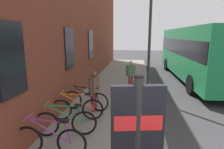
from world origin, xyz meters
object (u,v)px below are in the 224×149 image
at_px(bicycle_beside_lamp, 86,100).
at_px(street_lamp, 150,29).
at_px(transit_info_sign, 137,149).
at_px(pedestrian_by_facade, 94,87).
at_px(city_bus, 196,51).
at_px(bicycle_far_end, 66,123).
at_px(bicycle_leaning_wall, 77,109).
at_px(bicycle_end_of_row, 50,141).
at_px(pedestrian_near_bus, 131,72).

distance_m(bicycle_beside_lamp, street_lamp, 4.08).
height_order(transit_info_sign, pedestrian_by_facade, transit_info_sign).
distance_m(bicycle_beside_lamp, city_bus, 8.61).
bearing_deg(transit_info_sign, pedestrian_by_facade, 18.11).
bearing_deg(bicycle_far_end, street_lamp, -32.94).
bearing_deg(bicycle_leaning_wall, bicycle_far_end, 179.35).
bearing_deg(street_lamp, bicycle_end_of_row, 152.23).
height_order(city_bus, pedestrian_near_bus, city_bus).
height_order(bicycle_leaning_wall, bicycle_beside_lamp, same).
distance_m(bicycle_end_of_row, bicycle_far_end, 0.92).
xyz_separation_m(city_bus, pedestrian_near_bus, (-3.37, 4.12, -0.87)).
bearing_deg(bicycle_end_of_row, pedestrian_by_facade, -9.02).
height_order(pedestrian_by_facade, street_lamp, street_lamp).
xyz_separation_m(bicycle_leaning_wall, bicycle_beside_lamp, (0.86, -0.07, 0.00)).
height_order(bicycle_end_of_row, street_lamp, street_lamp).
height_order(bicycle_end_of_row, pedestrian_near_bus, pedestrian_near_bus).
height_order(bicycle_end_of_row, bicycle_leaning_wall, same).
relative_size(bicycle_end_of_row, street_lamp, 0.34).
bearing_deg(bicycle_end_of_row, transit_info_sign, -134.28).
xyz_separation_m(bicycle_end_of_row, city_bus, (9.11, -5.79, 1.41)).
xyz_separation_m(bicycle_far_end, transit_info_sign, (-2.83, -1.94, 1.21)).
bearing_deg(city_bus, bicycle_far_end, 144.81).
bearing_deg(bicycle_leaning_wall, city_bus, -38.79).
xyz_separation_m(bicycle_end_of_row, street_lamp, (4.74, -2.49, 2.68)).
distance_m(bicycle_end_of_row, bicycle_leaning_wall, 1.94).
relative_size(transit_info_sign, street_lamp, 0.46).
bearing_deg(street_lamp, bicycle_far_end, 147.06).
height_order(bicycle_leaning_wall, transit_info_sign, transit_info_sign).
bearing_deg(transit_info_sign, bicycle_far_end, 34.41).
relative_size(bicycle_far_end, bicycle_leaning_wall, 0.99).
relative_size(bicycle_leaning_wall, city_bus, 0.17).
bearing_deg(bicycle_far_end, bicycle_leaning_wall, -0.65).
distance_m(bicycle_end_of_row, bicycle_beside_lamp, 2.80).
distance_m(bicycle_beside_lamp, transit_info_sign, 5.21).
xyz_separation_m(bicycle_beside_lamp, pedestrian_near_bus, (2.94, -1.57, 0.54)).
distance_m(bicycle_leaning_wall, pedestrian_near_bus, 4.17).
height_order(bicycle_beside_lamp, street_lamp, street_lamp).
height_order(bicycle_beside_lamp, pedestrian_near_bus, pedestrian_near_bus).
xyz_separation_m(bicycle_leaning_wall, city_bus, (7.17, -5.76, 1.41)).
relative_size(bicycle_beside_lamp, street_lamp, 0.34).
relative_size(bicycle_end_of_row, pedestrian_by_facade, 1.17).
distance_m(bicycle_far_end, transit_info_sign, 3.64).
xyz_separation_m(bicycle_end_of_row, bicycle_beside_lamp, (2.80, -0.10, -0.00)).
bearing_deg(bicycle_end_of_row, pedestrian_near_bus, -16.30).
distance_m(transit_info_sign, pedestrian_near_bus, 7.68).
bearing_deg(bicycle_leaning_wall, street_lamp, -41.33).
xyz_separation_m(pedestrian_by_facade, street_lamp, (1.99, -2.06, 2.14)).
relative_size(bicycle_beside_lamp, city_bus, 0.17).
distance_m(bicycle_end_of_row, pedestrian_near_bus, 6.00).
distance_m(bicycle_leaning_wall, transit_info_sign, 4.47).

